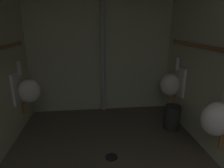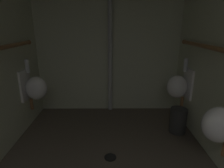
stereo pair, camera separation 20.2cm
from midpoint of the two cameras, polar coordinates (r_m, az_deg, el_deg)
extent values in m
cube|color=beige|center=(3.19, -5.50, 12.49)|extent=(2.51, 0.06, 2.39)
ellipsoid|color=white|center=(2.86, -25.87, -1.97)|extent=(0.30, 0.26, 0.34)
cube|color=white|center=(2.90, -28.88, -1.10)|extent=(0.03, 0.30, 0.44)
cylinder|color=silver|center=(2.81, -28.42, 3.97)|extent=(0.06, 0.06, 0.16)
sphere|color=silver|center=(2.80, -28.66, 5.66)|extent=(0.06, 0.06, 0.06)
cylinder|color=#936038|center=(2.98, -27.07, -6.57)|extent=(0.04, 0.04, 0.16)
ellipsoid|color=white|center=(2.03, 26.87, -9.67)|extent=(0.30, 0.26, 0.34)
cylinder|color=#936038|center=(2.20, 28.23, -15.20)|extent=(0.04, 0.04, 0.16)
ellipsoid|color=white|center=(2.95, 15.39, -0.27)|extent=(0.30, 0.26, 0.34)
cube|color=white|center=(2.99, 18.23, 0.74)|extent=(0.03, 0.30, 0.44)
cylinder|color=silver|center=(2.91, 17.53, 5.63)|extent=(0.06, 0.06, 0.16)
sphere|color=silver|center=(2.89, 17.69, 7.27)|extent=(0.06, 0.06, 0.06)
cylinder|color=#936038|center=(3.07, 16.77, -4.67)|extent=(0.04, 0.04, 0.16)
sphere|color=#936038|center=(2.96, -28.27, 10.87)|extent=(0.06, 0.06, 0.06)
sphere|color=#936038|center=(3.06, 16.93, 12.28)|extent=(0.06, 0.06, 0.06)
cylinder|color=#B2B2B2|center=(3.08, -4.79, 12.35)|extent=(0.07, 0.07, 2.34)
cylinder|color=black|center=(2.31, -2.85, -21.55)|extent=(0.14, 0.14, 0.01)
cylinder|color=#2D2D2D|center=(2.88, 16.03, -9.81)|extent=(0.23, 0.23, 0.36)
camera|label=1|loc=(0.10, -96.06, -1.88)|focal=29.92mm
camera|label=2|loc=(0.10, 83.94, 1.88)|focal=29.92mm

